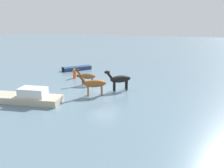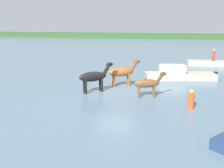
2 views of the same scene
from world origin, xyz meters
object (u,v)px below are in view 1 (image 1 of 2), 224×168
horse_dark_mare (94,84)px  boat_skiff_near (27,98)px  horse_mid_herd (120,79)px  buoy_channel_marker (74,74)px  boat_tender_starboard (77,69)px  horse_lead (87,76)px

horse_dark_mare → boat_skiff_near: horse_dark_mare is taller
horse_mid_herd → buoy_channel_marker: horse_mid_herd is taller
boat_tender_starboard → horse_mid_herd: bearing=-86.1°
horse_lead → buoy_channel_marker: bearing=-52.1°
horse_dark_mare → boat_tender_starboard: bearing=-80.2°
horse_lead → boat_tender_starboard: size_ratio=0.61×
horse_lead → horse_mid_herd: bearing=155.8°
horse_lead → boat_skiff_near: bearing=52.7°
boat_tender_starboard → buoy_channel_marker: (-1.84, 3.90, 0.35)m
horse_lead → boat_tender_starboard: bearing=-67.8°
boat_tender_starboard → buoy_channel_marker: buoy_channel_marker is taller
horse_dark_mare → boat_tender_starboard: horse_dark_mare is taller
horse_lead → horse_dark_mare: bearing=112.4°
boat_skiff_near → boat_tender_starboard: bearing=90.0°
horse_mid_herd → boat_skiff_near: bearing=2.8°
horse_lead → boat_skiff_near: size_ratio=0.35×
horse_dark_mare → buoy_channel_marker: 6.55m
horse_mid_herd → boat_tender_starboard: horse_mid_herd is taller
boat_skiff_near → buoy_channel_marker: 7.83m
horse_mid_herd → boat_skiff_near: (6.20, 5.23, -0.79)m
horse_mid_herd → horse_dark_mare: bearing=12.8°
boat_skiff_near → boat_tender_starboard: size_ratio=1.75×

